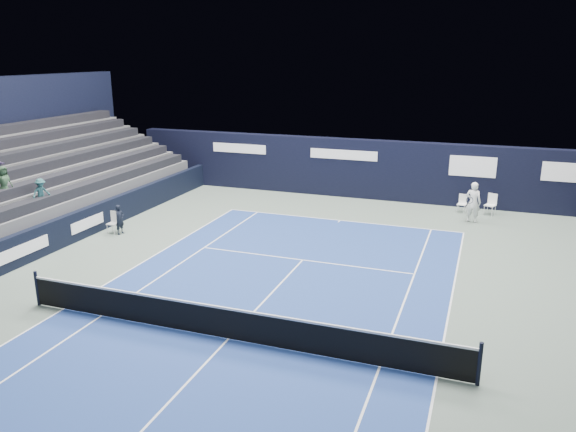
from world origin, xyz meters
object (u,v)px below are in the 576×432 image
at_px(line_judge_chair, 114,221).
at_px(folding_chair_back_b, 491,203).
at_px(tennis_player, 473,202).
at_px(folding_chair_back_a, 463,200).
at_px(tennis_net, 228,322).

bearing_deg(line_judge_chair, folding_chair_back_b, 28.78).
bearing_deg(tennis_player, line_judge_chair, -154.47).
bearing_deg(line_judge_chair, folding_chair_back_a, 31.12).
bearing_deg(line_judge_chair, tennis_player, 25.16).
relative_size(folding_chair_back_a, tennis_net, 0.07).
distance_m(folding_chair_back_a, folding_chair_back_b, 1.30).
xyz_separation_m(folding_chair_back_a, tennis_net, (-5.21, -15.31, -0.08)).
distance_m(tennis_net, tennis_player, 14.85).
bearing_deg(folding_chair_back_a, line_judge_chair, -138.14).
height_order(folding_chair_back_a, tennis_net, tennis_net).
relative_size(folding_chair_back_a, folding_chair_back_b, 0.86).
bearing_deg(folding_chair_back_b, tennis_net, -89.34).
bearing_deg(tennis_net, folding_chair_back_a, 71.22).
bearing_deg(tennis_player, folding_chair_back_b, 63.59).
height_order(line_judge_chair, tennis_player, tennis_player).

